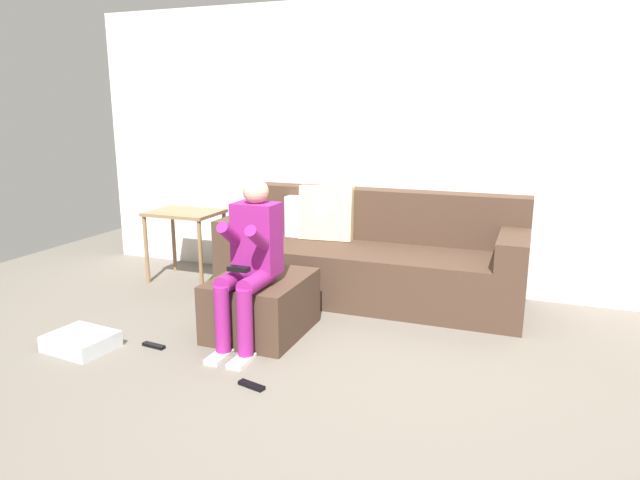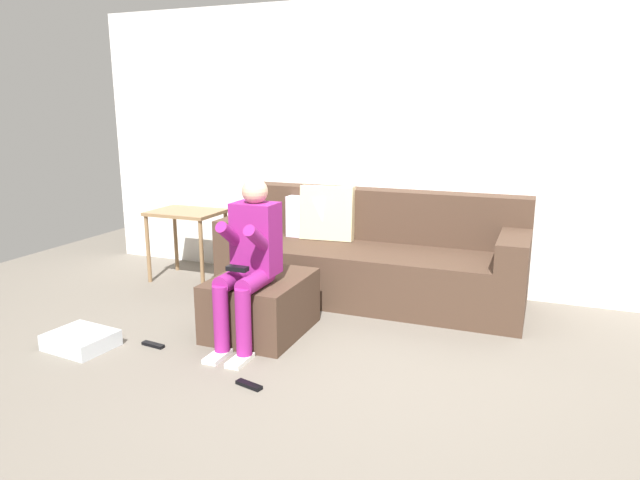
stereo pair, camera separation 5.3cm
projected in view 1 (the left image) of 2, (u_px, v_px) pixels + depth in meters
The scene contains 10 objects.
ground_plane at pixel (338, 388), 3.28m from camera, with size 8.27×8.27×0.00m, color #6B6359.
wall_back at pixel (419, 147), 4.88m from camera, with size 6.36×0.10×2.47m, color white.
couch_sectional at pixel (370, 258), 4.80m from camera, with size 2.47×0.89×0.91m.
ottoman at pixel (262, 305), 4.04m from camera, with size 0.61×0.74×0.41m, color #473326.
person_seated at pixel (250, 256), 3.76m from camera, with size 0.29×0.62×1.12m.
storage_bin at pixel (81, 341), 3.79m from camera, with size 0.41×0.34×0.11m, color silver.
side_table at pixel (185, 222), 5.20m from camera, with size 0.63×0.48×0.65m.
remote_near_ottoman at pixel (252, 385), 3.28m from camera, with size 0.17×0.05×0.02m, color black.
remote_by_storage_bin at pixel (154, 346), 3.83m from camera, with size 0.17×0.04×0.02m, color black.
remote_under_side_table at pixel (89, 334), 4.02m from camera, with size 0.17×0.05×0.02m, color black.
Camera 1 is at (0.98, -2.84, 1.58)m, focal length 32.09 mm.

